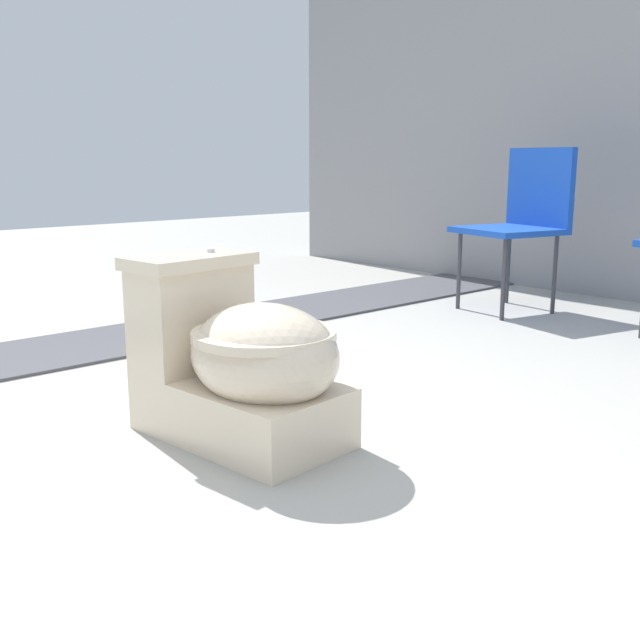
# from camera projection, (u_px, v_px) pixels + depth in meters

# --- Properties ---
(ground_plane) EXTENTS (14.00, 14.00, 0.00)m
(ground_plane) POSITION_uv_depth(u_px,v_px,m) (171.00, 463.00, 1.95)
(ground_plane) COLOR #A8A59E
(gravel_strip) EXTENTS (0.56, 8.00, 0.01)m
(gravel_strip) POSITION_uv_depth(u_px,v_px,m) (113.00, 341.00, 3.23)
(gravel_strip) COLOR #4C4C51
(gravel_strip) RESTS_ON ground
(toilet) EXTENTS (0.67, 0.44, 0.52)m
(toilet) POSITION_uv_depth(u_px,v_px,m) (241.00, 363.00, 2.08)
(toilet) COLOR beige
(toilet) RESTS_ON ground
(folding_chair_left) EXTENTS (0.53, 0.53, 0.83)m
(folding_chair_left) POSITION_uv_depth(u_px,v_px,m) (524.00, 212.00, 3.85)
(folding_chair_left) COLOR #1947B2
(folding_chair_left) RESTS_ON ground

